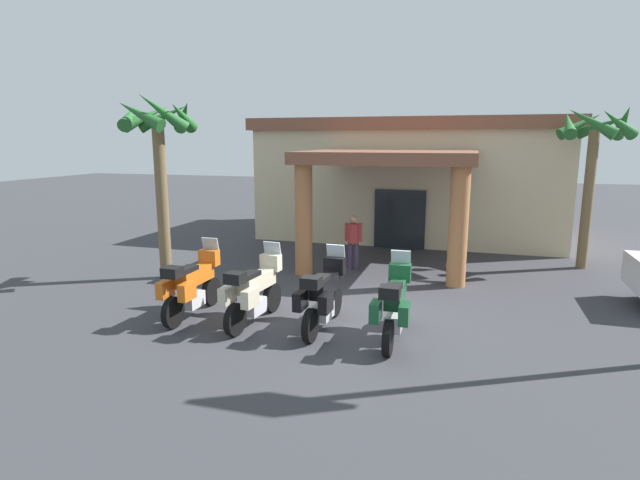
{
  "coord_description": "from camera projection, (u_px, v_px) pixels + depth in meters",
  "views": [
    {
      "loc": [
        2.27,
        -10.29,
        3.81
      ],
      "look_at": [
        -1.44,
        2.4,
        1.2
      ],
      "focal_mm": 28.4,
      "sensor_mm": 36.0,
      "label": 1
    }
  ],
  "objects": [
    {
      "name": "ground_plane",
      "position": [
        352.0,
        318.0,
        11.05
      ],
      "size": [
        80.0,
        80.0,
        0.0
      ],
      "primitive_type": "plane",
      "color": "#38383D"
    },
    {
      "name": "motel_building",
      "position": [
        411.0,
        177.0,
        20.42
      ],
      "size": [
        11.71,
        11.07,
        4.62
      ],
      "rotation": [
        0.0,
        0.0,
        -0.01
      ],
      "color": "beige",
      "rests_on": "ground_plane"
    },
    {
      "name": "motorcycle_orange",
      "position": [
        192.0,
        285.0,
        11.03
      ],
      "size": [
        0.71,
        2.21,
        1.61
      ],
      "rotation": [
        0.0,
        0.0,
        1.54
      ],
      "color": "black",
      "rests_on": "ground_plane"
    },
    {
      "name": "motorcycle_cream",
      "position": [
        254.0,
        291.0,
        10.59
      ],
      "size": [
        0.75,
        2.21,
        1.61
      ],
      "rotation": [
        0.0,
        0.0,
        1.46
      ],
      "color": "black",
      "rests_on": "ground_plane"
    },
    {
      "name": "motorcycle_black",
      "position": [
        323.0,
        296.0,
        10.29
      ],
      "size": [
        0.72,
        2.21,
        1.61
      ],
      "rotation": [
        0.0,
        0.0,
        1.52
      ],
      "color": "black",
      "rests_on": "ground_plane"
    },
    {
      "name": "motorcycle_green",
      "position": [
        394.0,
        305.0,
        9.69
      ],
      "size": [
        0.7,
        2.21,
        1.61
      ],
      "rotation": [
        0.0,
        0.0,
        1.58
      ],
      "color": "black",
      "rests_on": "ground_plane"
    },
    {
      "name": "pedestrian",
      "position": [
        353.0,
        238.0,
        15.05
      ],
      "size": [
        0.53,
        0.32,
        1.64
      ],
      "rotation": [
        0.0,
        0.0,
        1.62
      ],
      "color": "#3F334C",
      "rests_on": "ground_plane"
    },
    {
      "name": "palm_tree_near_portico",
      "position": [
        595.0,
        143.0,
        14.65
      ],
      "size": [
        2.11,
        2.24,
        4.86
      ],
      "color": "brown",
      "rests_on": "ground_plane"
    },
    {
      "name": "palm_tree_roadside",
      "position": [
        159.0,
        139.0,
        13.54
      ],
      "size": [
        2.24,
        2.19,
        5.09
      ],
      "color": "brown",
      "rests_on": "ground_plane"
    }
  ]
}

